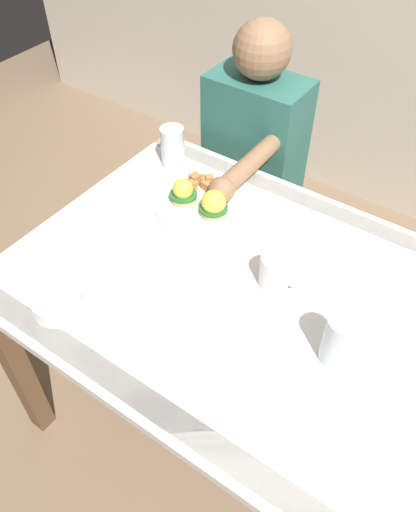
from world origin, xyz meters
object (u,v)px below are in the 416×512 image
at_px(eggs_benedict_plate, 200,202).
at_px(fruit_bowl, 57,304).
at_px(coffee_mug, 276,270).
at_px(fork, 181,291).
at_px(water_glass_near, 173,149).
at_px(diner_person, 251,159).
at_px(water_glass_far, 338,342).
at_px(dining_table, 239,309).

height_order(eggs_benedict_plate, fruit_bowl, eggs_benedict_plate).
height_order(fruit_bowl, coffee_mug, coffee_mug).
xyz_separation_m(coffee_mug, fork, (-0.18, -0.16, -0.05)).
bearing_deg(water_glass_near, diner_person, 65.14).
bearing_deg(diner_person, eggs_benedict_plate, -80.12).
bearing_deg(fork, water_glass_far, 6.40).
distance_m(water_glass_near, diner_person, 0.35).
height_order(dining_table, diner_person, diner_person).
bearing_deg(fruit_bowl, water_glass_far, 23.65).
distance_m(fruit_bowl, coffee_mug, 0.55).
bearing_deg(fruit_bowl, fork, 46.97).
relative_size(water_glass_near, diner_person, 0.12).
xyz_separation_m(fork, water_glass_far, (0.40, 0.05, 0.06)).
height_order(coffee_mug, fork, coffee_mug).
relative_size(dining_table, fruit_bowl, 10.00).
relative_size(coffee_mug, water_glass_far, 0.81).
bearing_deg(dining_table, coffee_mug, 34.06).
distance_m(dining_table, fork, 0.19).
xyz_separation_m(dining_table, fruit_bowl, (-0.32, -0.34, 0.14)).
distance_m(water_glass_far, diner_person, 0.93).
bearing_deg(diner_person, coffee_mug, -53.73).
relative_size(coffee_mug, diner_person, 0.10).
height_order(eggs_benedict_plate, water_glass_near, water_glass_near).
bearing_deg(eggs_benedict_plate, fork, -63.00).
bearing_deg(diner_person, water_glass_far, -46.84).
height_order(fruit_bowl, water_glass_near, water_glass_near).
bearing_deg(fruit_bowl, dining_table, 46.68).
xyz_separation_m(eggs_benedict_plate, water_glass_near, (-0.20, 0.13, 0.03)).
bearing_deg(water_glass_far, diner_person, 133.16).
xyz_separation_m(fruit_bowl, water_glass_near, (-0.15, 0.65, 0.03)).
xyz_separation_m(eggs_benedict_plate, fork, (0.15, -0.30, -0.02)).
relative_size(coffee_mug, water_glass_near, 0.83).
bearing_deg(coffee_mug, water_glass_near, 153.47).
distance_m(water_glass_near, water_glass_far, 0.85).
bearing_deg(coffee_mug, water_glass_far, -27.75).
height_order(eggs_benedict_plate, diner_person, diner_person).
xyz_separation_m(coffee_mug, water_glass_near, (-0.54, 0.27, 0.01)).
relative_size(dining_table, water_glass_near, 8.92).
distance_m(fruit_bowl, diner_person, 0.94).
relative_size(eggs_benedict_plate, fork, 1.82).
height_order(fork, diner_person, diner_person).
relative_size(fork, water_glass_far, 1.08).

